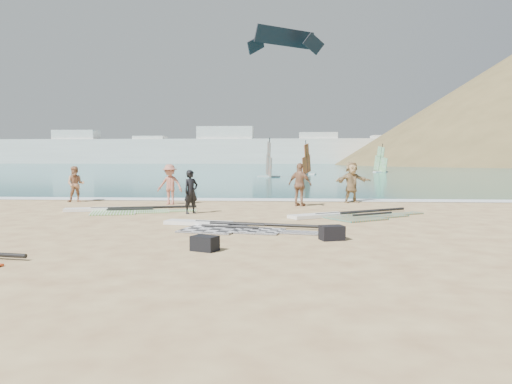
# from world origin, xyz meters

# --- Properties ---
(ground) EXTENTS (300.00, 300.00, 0.00)m
(ground) POSITION_xyz_m (0.00, 0.00, 0.00)
(ground) COLOR #D5B97C
(ground) RESTS_ON ground
(sea) EXTENTS (300.00, 240.00, 0.06)m
(sea) POSITION_xyz_m (0.00, 132.00, 0.00)
(sea) COLOR #0B4F4B
(sea) RESTS_ON ground
(surf_line) EXTENTS (300.00, 1.20, 0.04)m
(surf_line) POSITION_xyz_m (0.00, 12.30, 0.00)
(surf_line) COLOR white
(surf_line) RESTS_ON ground
(far_town) EXTENTS (160.00, 8.00, 12.00)m
(far_town) POSITION_xyz_m (-15.72, 150.00, 4.49)
(far_town) COLOR white
(far_town) RESTS_ON ground
(rig_grey) EXTENTS (5.07, 2.54, 0.20)m
(rig_grey) POSITION_xyz_m (-0.80, 2.61, 0.05)
(rig_grey) COLOR #29292B
(rig_grey) RESTS_ON ground
(rig_green) EXTENTS (5.28, 2.87, 0.20)m
(rig_green) POSITION_xyz_m (-5.51, 6.86, 0.05)
(rig_green) COLOR #55AD2A
(rig_green) RESTS_ON ground
(rig_orange) EXTENTS (5.13, 3.85, 0.20)m
(rig_orange) POSITION_xyz_m (3.29, 5.71, 0.05)
(rig_orange) COLOR orange
(rig_orange) RESTS_ON ground
(gear_bag_near) EXTENTS (0.69, 0.58, 0.37)m
(gear_bag_near) POSITION_xyz_m (2.26, 0.67, 0.19)
(gear_bag_near) COLOR black
(gear_bag_near) RESTS_ON ground
(gear_bag_far) EXTENTS (0.68, 0.59, 0.34)m
(gear_bag_far) POSITION_xyz_m (-0.75, -1.02, 0.17)
(gear_bag_far) COLOR black
(gear_bag_far) RESTS_ON ground
(person_wetsuit) EXTENTS (0.70, 0.71, 1.65)m
(person_wetsuit) POSITION_xyz_m (-2.56, 6.38, 0.83)
(person_wetsuit) COLOR black
(person_wetsuit) RESTS_ON ground
(beachgoer_left) EXTENTS (0.95, 0.81, 1.71)m
(beachgoer_left) POSITION_xyz_m (-9.00, 10.80, 0.85)
(beachgoer_left) COLOR tan
(beachgoer_left) RESTS_ON ground
(beachgoer_mid) EXTENTS (1.26, 0.84, 1.82)m
(beachgoer_mid) POSITION_xyz_m (-4.23, 9.93, 0.91)
(beachgoer_mid) COLOR #B36A56
(beachgoer_mid) RESTS_ON ground
(beachgoer_back) EXTENTS (1.19, 0.94, 1.89)m
(beachgoer_back) POSITION_xyz_m (1.61, 9.57, 0.94)
(beachgoer_back) COLOR #9B6A4A
(beachgoer_back) RESTS_ON ground
(beachgoer_right) EXTENTS (1.89, 1.21, 1.94)m
(beachgoer_right) POSITION_xyz_m (4.06, 11.40, 0.97)
(beachgoer_right) COLOR tan
(beachgoer_right) RESTS_ON ground
(windsurfer_left) EXTENTS (2.40, 2.74, 4.21)m
(windsurfer_left) POSITION_xyz_m (-1.09, 40.37, 1.24)
(windsurfer_left) COLOR white
(windsurfer_left) RESTS_ON ground
(windsurfer_centre) EXTENTS (2.39, 2.62, 4.22)m
(windsurfer_centre) POSITION_xyz_m (3.14, 48.90, 1.25)
(windsurfer_centre) COLOR white
(windsurfer_centre) RESTS_ON ground
(windsurfer_right) EXTENTS (2.20, 2.29, 4.06)m
(windsurfer_right) POSITION_xyz_m (13.79, 58.87, 1.21)
(windsurfer_right) COLOR white
(windsurfer_right) RESTS_ON ground
(kitesurf_kite) EXTENTS (6.60, 4.88, 2.54)m
(kitesurf_kite) POSITION_xyz_m (0.54, 38.31, 13.83)
(kitesurf_kite) COLOR black
(kitesurf_kite) RESTS_ON ground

